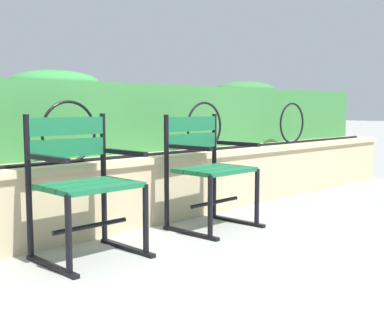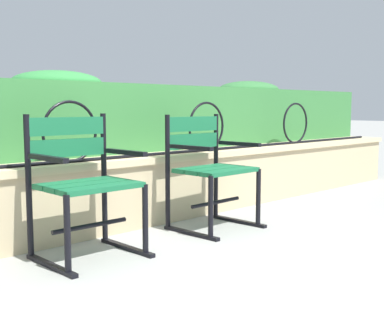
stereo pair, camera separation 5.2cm
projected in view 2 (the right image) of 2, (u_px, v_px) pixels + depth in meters
name	position (u px, v px, depth m)	size (l,w,h in m)	color
ground_plane	(210.00, 252.00, 3.16)	(60.00, 60.00, 0.00)	#9E9E99
stone_wall	(120.00, 192.00, 3.80)	(7.65, 0.41, 0.53)	#C6B289
iron_arch_fence	(81.00, 137.00, 3.45)	(7.11, 0.02, 0.42)	black
hedge_row	(77.00, 115.00, 4.05)	(7.50, 0.63, 0.69)	#387A3D
park_chair_left	(83.00, 181.00, 3.04)	(0.57, 0.52, 0.86)	#19663D
park_chair_right	(209.00, 167.00, 3.77)	(0.58, 0.53, 0.85)	#19663D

